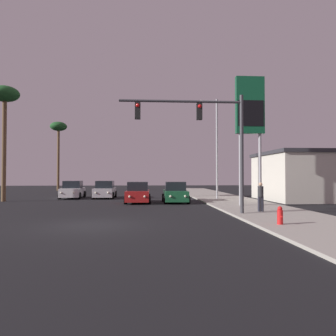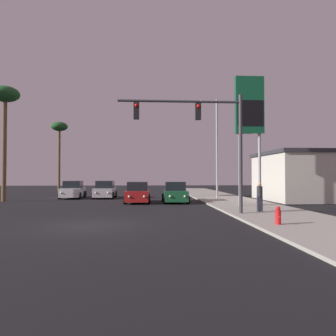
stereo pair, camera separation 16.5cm
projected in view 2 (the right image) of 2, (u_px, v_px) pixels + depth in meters
name	position (u px, v px, depth m)	size (l,w,h in m)	color
ground_plane	(89.00, 225.00, 14.31)	(120.00, 120.00, 0.00)	black
sidewalk_right	(239.00, 203.00, 24.88)	(5.00, 60.00, 0.12)	#9E998E
building_gas_station	(321.00, 176.00, 29.20)	(10.30, 8.30, 4.30)	beige
car_green	(175.00, 193.00, 26.59)	(2.04, 4.33, 1.68)	#195933
car_white	(73.00, 190.00, 31.70)	(2.04, 4.34, 1.68)	silver
car_silver	(105.00, 190.00, 31.80)	(2.04, 4.31, 1.68)	#B7B7BC
car_red	(138.00, 193.00, 26.35)	(2.04, 4.33, 1.68)	maroon
traffic_light_mast	(206.00, 129.00, 17.85)	(6.81, 0.36, 6.50)	#38383D
street_lamp	(215.00, 143.00, 29.55)	(1.74, 0.24, 9.00)	#99999E
gas_station_sign	(249.00, 112.00, 22.87)	(2.00, 0.42, 9.00)	#99999E
fire_hydrant	(278.00, 216.00, 13.75)	(0.24, 0.34, 0.76)	red
pedestrian_on_sidewalk	(260.00, 196.00, 18.69)	(0.34, 0.32, 1.67)	#23232D
palm_tree_near	(5.00, 101.00, 27.88)	(2.40, 2.40, 9.81)	brown
palm_tree_far	(59.00, 131.00, 47.80)	(2.40, 2.40, 10.06)	brown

